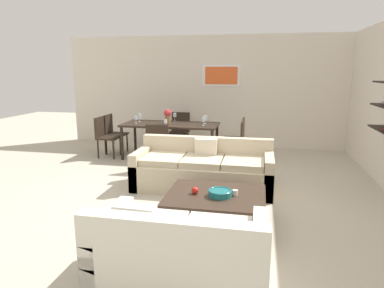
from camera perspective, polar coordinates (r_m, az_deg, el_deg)
name	(u,v)px	position (r m, az deg, el deg)	size (l,w,h in m)	color
ground_plane	(191,194)	(5.31, -0.21, -8.39)	(18.00, 18.00, 0.00)	#BCB29E
back_wall_unit	(232,92)	(8.44, 6.68, 8.66)	(8.40, 0.09, 2.70)	silver
sofa_beige	(203,170)	(5.51, 1.92, -4.44)	(2.19, 0.90, 0.78)	beige
loveseat_white	(180,254)	(3.14, -2.03, -17.98)	(1.50, 0.90, 0.78)	silver
coffee_table	(215,209)	(4.31, 3.95, -10.75)	(1.21, 0.98, 0.38)	#38281E
decorative_bowl	(220,193)	(4.17, 4.72, -8.15)	(0.29, 0.29, 0.08)	#19666B
candle_jar	(235,193)	(4.22, 7.24, -8.08)	(0.07, 0.07, 0.07)	silver
apple_on_coffee_table	(195,190)	(4.23, 0.51, -7.78)	(0.09, 0.09, 0.09)	red
dining_table	(170,127)	(7.34, -3.63, 2.91)	(2.04, 0.89, 0.75)	black
dining_chair_foot	(159,143)	(6.56, -5.54, 0.17)	(0.44, 0.44, 0.88)	black
dining_chair_left_far	(113,131)	(8.03, -13.13, 2.14)	(0.44, 0.44, 0.88)	black
dining_chair_left_near	(105,134)	(7.68, -14.36, 1.61)	(0.44, 0.44, 0.88)	black
dining_chair_head	(180,128)	(8.18, -2.07, 2.63)	(0.44, 0.44, 0.88)	black
dining_chair_right_near	(236,139)	(6.94, 7.41, 0.79)	(0.44, 0.44, 0.88)	black
dining_chair_right_far	(238,136)	(7.33, 7.64, 1.40)	(0.44, 0.44, 0.88)	black
wine_glass_right_near	(203,120)	(7.05, 1.93, 4.09)	(0.07, 0.07, 0.18)	silver
wine_glass_foot	(165,122)	(6.94, -4.48, 3.75)	(0.07, 0.07, 0.14)	silver
wine_glass_left_far	(139,116)	(7.63, -8.81, 4.63)	(0.08, 0.08, 0.18)	silver
wine_glass_head	(175,115)	(7.68, -2.90, 4.85)	(0.07, 0.07, 0.19)	silver
wine_glass_left_near	(136,118)	(7.43, -9.39, 4.29)	(0.07, 0.07, 0.16)	silver
wine_glass_right_far	(205,118)	(7.26, 2.22, 4.36)	(0.08, 0.08, 0.18)	silver
centerpiece_vase	(168,115)	(7.32, -4.11, 4.79)	(0.16, 0.16, 0.31)	olive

